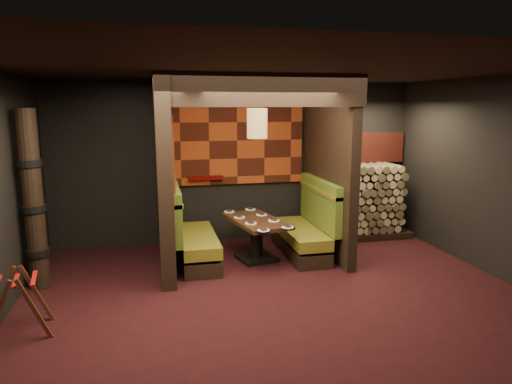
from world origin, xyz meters
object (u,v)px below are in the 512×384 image
Objects in this scene: dining_table at (256,233)px; booth_bench_left at (191,238)px; luggage_rack at (18,301)px; totem_column at (33,202)px; firewood_stack at (363,201)px; pendant_lamp at (257,123)px; booth_bench_right at (306,230)px.

booth_bench_left is at bearing 173.80° from dining_table.
totem_column reaches higher than luggage_rack.
totem_column is 1.39× the size of firewood_stack.
luggage_rack is 0.31× the size of totem_column.
totem_column is at bearing -172.87° from pendant_lamp.
pendant_lamp reaches higher than booth_bench_right.
booth_bench_left is 2.05m from pendant_lamp.
luggage_rack is (-3.90, -1.88, -0.03)m from booth_bench_right.
booth_bench_left is 1.76× the size of pendant_lamp.
totem_column reaches higher than dining_table.
firewood_stack reaches higher than dining_table.
dining_table is (1.02, -0.11, 0.03)m from booth_bench_left.
booth_bench_left is 0.67× the size of totem_column.
booth_bench_right is at bearing 25.68° from luggage_rack.
booth_bench_right is 0.67× the size of totem_column.
dining_table is 3.51m from luggage_rack.
firewood_stack reaches higher than luggage_rack.
booth_bench_right is at bearing 7.26° from dining_table.
totem_column is at bearing -171.97° from dining_table.
dining_table is at bearing 90.00° from pendant_lamp.
dining_table is 2.38m from firewood_stack.
pendant_lamp is at bearing -90.00° from dining_table.
booth_bench_right is at bearing -152.65° from firewood_stack.
booth_bench_left is 3.33m from firewood_stack.
dining_table is at bearing -6.20° from booth_bench_left.
luggage_rack is at bearing -150.49° from pendant_lamp.
luggage_rack reaches higher than dining_table.
booth_bench_left is 0.92× the size of firewood_stack.
dining_table is 0.80× the size of firewood_stack.
booth_bench_right is 4.33m from luggage_rack.
firewood_stack is (5.26, 2.58, 0.31)m from luggage_rack.
luggage_rack is 0.43× the size of firewood_stack.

